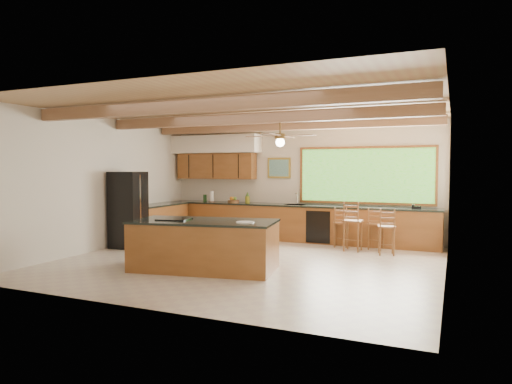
% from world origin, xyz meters
% --- Properties ---
extents(ground, '(7.20, 7.20, 0.00)m').
position_xyz_m(ground, '(0.00, 0.00, 0.00)').
color(ground, '#BDAA9D').
rests_on(ground, ground).
extents(room_shell, '(7.27, 6.54, 3.02)m').
position_xyz_m(room_shell, '(-0.17, 0.65, 2.21)').
color(room_shell, beige).
rests_on(room_shell, ground).
extents(counter_run, '(7.12, 3.10, 1.22)m').
position_xyz_m(counter_run, '(-0.82, 2.52, 0.46)').
color(counter_run, brown).
rests_on(counter_run, ground).
extents(island, '(2.75, 1.64, 0.92)m').
position_xyz_m(island, '(-0.43, -0.91, 0.45)').
color(island, brown).
rests_on(island, ground).
extents(refrigerator, '(0.75, 0.74, 1.76)m').
position_xyz_m(refrigerator, '(-3.22, 0.40, 0.88)').
color(refrigerator, black).
rests_on(refrigerator, ground).
extents(bar_stool_a, '(0.38, 0.38, 0.94)m').
position_xyz_m(bar_stool_a, '(1.29, 2.40, 0.56)').
color(bar_stool_a, brown).
rests_on(bar_stool_a, ground).
extents(bar_stool_b, '(0.37, 0.37, 0.96)m').
position_xyz_m(bar_stool_b, '(2.10, 2.40, 0.57)').
color(bar_stool_b, brown).
rests_on(bar_stool_b, ground).
extents(bar_stool_c, '(0.41, 0.41, 1.11)m').
position_xyz_m(bar_stool_c, '(1.65, 1.99, 0.66)').
color(bar_stool_c, brown).
rests_on(bar_stool_c, ground).
extents(bar_stool_d, '(0.43, 0.43, 1.00)m').
position_xyz_m(bar_stool_d, '(2.40, 1.83, 0.59)').
color(bar_stool_d, brown).
rests_on(bar_stool_d, ground).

